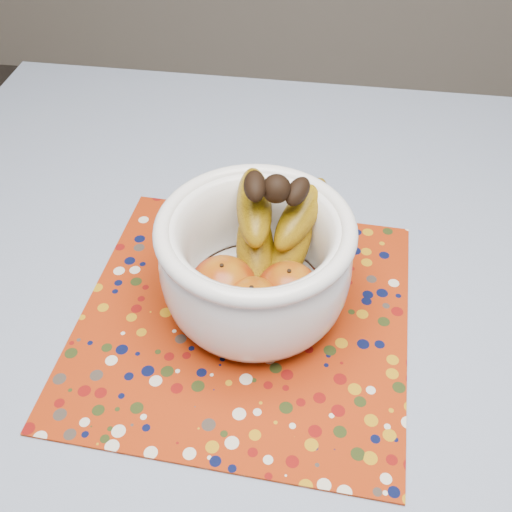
% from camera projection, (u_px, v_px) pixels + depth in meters
% --- Properties ---
extents(table, '(1.20, 1.20, 0.75)m').
position_uv_depth(table, '(305.00, 391.00, 0.79)').
color(table, brown).
rests_on(table, ground).
extents(tablecloth, '(1.32, 1.32, 0.01)m').
position_uv_depth(tablecloth, '(308.00, 355.00, 0.74)').
color(tablecloth, slate).
rests_on(tablecloth, table).
extents(placemat, '(0.43, 0.43, 0.00)m').
position_uv_depth(placemat, '(244.00, 317.00, 0.77)').
color(placemat, '#932608').
rests_on(placemat, tablecloth).
extents(fruit_bowl, '(0.24, 0.24, 0.20)m').
position_uv_depth(fruit_bowl, '(262.00, 256.00, 0.73)').
color(fruit_bowl, white).
rests_on(fruit_bowl, placemat).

